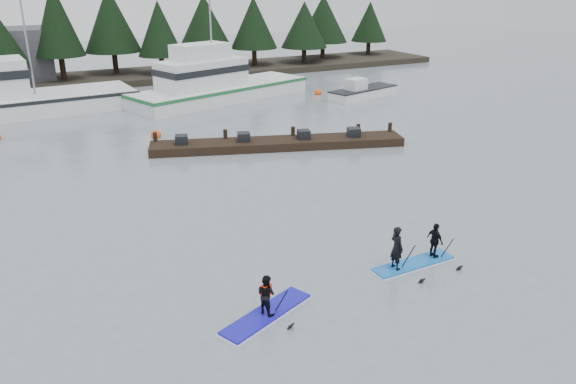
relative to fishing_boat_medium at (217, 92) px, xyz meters
name	(u,v)px	position (x,y,z in m)	size (l,w,h in m)	color
ground	(373,282)	(-5.66, -29.25, -0.64)	(160.00, 160.00, 0.00)	slate
far_shore	(113,78)	(-5.66, 12.75, -0.34)	(70.00, 8.00, 0.60)	#2D281E
treeline	(113,81)	(-5.66, 12.75, -0.64)	(60.00, 4.00, 8.00)	black
fishing_boat_medium	(217,92)	(0.00, 0.00, 0.00)	(15.74, 8.70, 8.92)	white
skiff	(363,93)	(11.10, -4.35, -0.26)	(6.45, 1.93, 0.75)	white
floating_dock	(278,144)	(-1.55, -14.09, -0.40)	(14.62, 1.95, 0.49)	black
buoy_b	(156,138)	(-7.29, -8.70, -0.64)	(0.62, 0.62, 0.62)	#FF4F0C
buoy_c	(318,95)	(8.37, -1.65, -0.64)	(0.58, 0.58, 0.58)	#FF4F0C
paddleboard_solo	(266,303)	(-9.57, -29.42, -0.21)	(3.26, 1.97, 1.82)	#1613B5
paddleboard_duo	(415,250)	(-3.72, -28.96, -0.05)	(3.13, 1.10, 2.10)	blue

